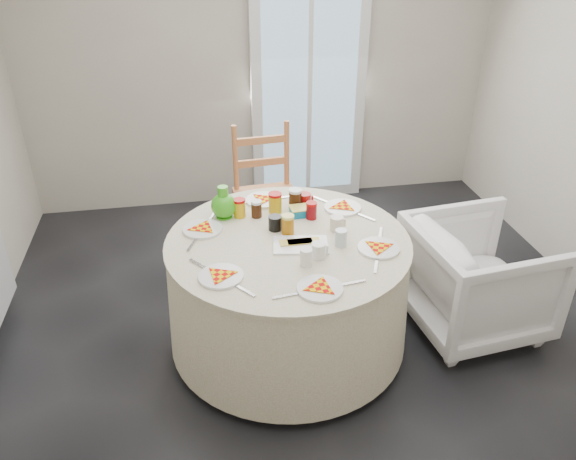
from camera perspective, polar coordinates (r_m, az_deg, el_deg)
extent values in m
plane|color=black|center=(3.67, 2.10, -10.30)|extent=(4.00, 4.00, 0.00)
cube|color=#BCB5A3|center=(4.89, -2.75, 17.25)|extent=(4.00, 0.02, 2.60)
cube|color=silver|center=(4.97, 2.13, 14.50)|extent=(1.00, 0.08, 2.10)
cylinder|color=white|center=(3.37, 0.00, -6.28)|extent=(1.43, 1.43, 0.72)
imported|color=white|center=(3.69, 18.78, -4.26)|extent=(0.80, 0.85, 0.80)
cube|color=#0A71A0|center=(3.41, 1.40, 2.25)|extent=(0.15, 0.11, 0.06)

